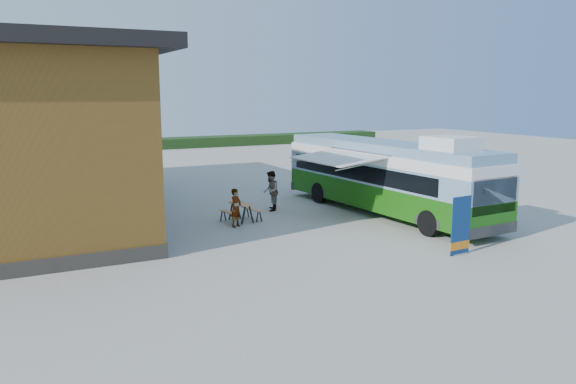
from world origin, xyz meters
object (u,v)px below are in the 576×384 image
person_a (236,208)px  person_b (271,191)px  banner (460,231)px  slurry_tanker (124,173)px  bus (386,175)px  picnic_table (241,208)px

person_a → person_b: (2.69, 2.33, 0.14)m
banner → slurry_tanker: size_ratio=0.35×
person_b → slurry_tanker: size_ratio=0.32×
bus → slurry_tanker: size_ratio=2.14×
picnic_table → person_b: size_ratio=0.86×
bus → person_a: 7.29m
picnic_table → slurry_tanker: bearing=103.4°
person_b → banner: bearing=44.2°
person_b → bus: bearing=84.4°
banner → slurry_tanker: bearing=113.1°
person_b → slurry_tanker: slurry_tanker is taller
bus → slurry_tanker: 14.12m
bus → person_a: bearing=170.9°
person_a → picnic_table: bearing=22.0°
person_a → banner: bearing=-87.8°
picnic_table → person_b: bearing=26.3°
bus → person_b: (-4.49, 3.00, -0.89)m
picnic_table → person_b: (2.15, 1.52, 0.34)m
bus → person_b: bus is taller
banner → person_a: (-5.48, 7.37, -0.03)m
picnic_table → person_b: 2.65m
bus → person_a: size_ratio=7.80×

